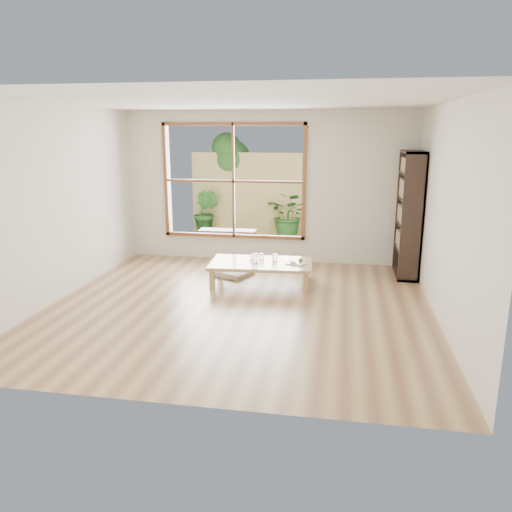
{
  "coord_description": "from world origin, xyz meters",
  "views": [
    {
      "loc": [
        1.3,
        -6.12,
        2.26
      ],
      "look_at": [
        0.13,
        0.55,
        0.55
      ],
      "focal_mm": 35.0,
      "sensor_mm": 36.0,
      "label": 1
    }
  ],
  "objects": [
    {
      "name": "ground",
      "position": [
        0.0,
        0.0,
        0.0
      ],
      "size": [
        5.0,
        5.0,
        0.0
      ],
      "primitive_type": "plane",
      "color": "tan",
      "rests_on": "ground"
    },
    {
      "name": "low_table",
      "position": [
        0.12,
        1.05,
        0.29
      ],
      "size": [
        1.57,
        0.95,
        0.33
      ],
      "rotation": [
        0.0,
        0.0,
        0.06
      ],
      "color": "tan",
      "rests_on": "ground"
    },
    {
      "name": "floor_cushion",
      "position": [
        -0.37,
        1.42,
        0.03
      ],
      "size": [
        0.62,
        0.62,
        0.07
      ],
      "primitive_type": "cube",
      "rotation": [
        0.0,
        0.0,
        -0.4
      ],
      "color": "beige",
      "rests_on": "ground"
    },
    {
      "name": "bookshelf",
      "position": [
        2.32,
        1.9,
        0.98
      ],
      "size": [
        0.31,
        0.88,
        1.96
      ],
      "primitive_type": "cube",
      "color": "black",
      "rests_on": "ground"
    },
    {
      "name": "glass_tall",
      "position": [
        0.04,
        0.94,
        0.41
      ],
      "size": [
        0.08,
        0.08,
        0.15
      ],
      "primitive_type": "cylinder",
      "color": "silver",
      "rests_on": "low_table"
    },
    {
      "name": "glass_mid",
      "position": [
        0.32,
        1.12,
        0.39
      ],
      "size": [
        0.08,
        0.08,
        0.11
      ],
      "primitive_type": "cylinder",
      "color": "silver",
      "rests_on": "low_table"
    },
    {
      "name": "glass_short",
      "position": [
        0.09,
        1.19,
        0.38
      ],
      "size": [
        0.08,
        0.08,
        0.1
      ],
      "primitive_type": "cylinder",
      "color": "silver",
      "rests_on": "low_table"
    },
    {
      "name": "glass_small",
      "position": [
        -0.04,
        1.12,
        0.37
      ],
      "size": [
        0.06,
        0.06,
        0.07
      ],
      "primitive_type": "cylinder",
      "color": "silver",
      "rests_on": "low_table"
    },
    {
      "name": "food_tray",
      "position": [
        0.66,
        1.03,
        0.35
      ],
      "size": [
        0.31,
        0.27,
        0.08
      ],
      "rotation": [
        0.0,
        0.0,
        -0.39
      ],
      "color": "white",
      "rests_on": "low_table"
    },
    {
      "name": "deck",
      "position": [
        -0.6,
        3.56,
        0.0
      ],
      "size": [
        2.8,
        2.0,
        0.05
      ],
      "primitive_type": "cube",
      "color": "#3A312A",
      "rests_on": "ground"
    },
    {
      "name": "garden_bench",
      "position": [
        -0.9,
        3.19,
        0.32
      ],
      "size": [
        1.12,
        0.34,
        0.35
      ],
      "rotation": [
        0.0,
        0.0,
        0.02
      ],
      "color": "black",
      "rests_on": "deck"
    },
    {
      "name": "bamboo_fence",
      "position": [
        -0.6,
        4.56,
        0.9
      ],
      "size": [
        2.8,
        0.06,
        1.8
      ],
      "primitive_type": "cube",
      "color": "#CDBD69",
      "rests_on": "ground"
    },
    {
      "name": "shrub_right",
      "position": [
        0.18,
        4.36,
        0.51
      ],
      "size": [
        1.11,
        1.05,
        0.98
      ],
      "primitive_type": "imported",
      "rotation": [
        0.0,
        0.0,
        -0.41
      ],
      "color": "#346826",
      "rests_on": "deck"
    },
    {
      "name": "shrub_left",
      "position": [
        -1.64,
        4.29,
        0.53
      ],
      "size": [
        0.66,
        0.58,
        1.01
      ],
      "primitive_type": "imported",
      "rotation": [
        0.0,
        0.0,
        -0.28
      ],
      "color": "#346826",
      "rests_on": "deck"
    },
    {
      "name": "garden_tree",
      "position": [
        -1.28,
        4.86,
        1.63
      ],
      "size": [
        1.04,
        0.85,
        2.22
      ],
      "color": "#4C3D2D",
      "rests_on": "ground"
    }
  ]
}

